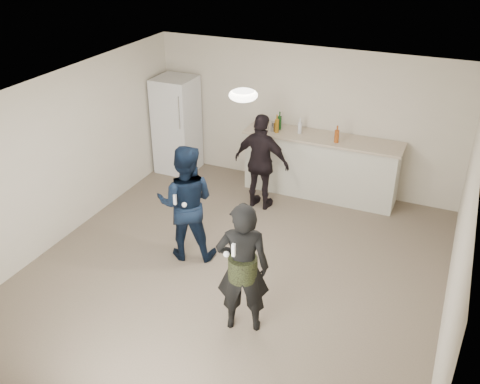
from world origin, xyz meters
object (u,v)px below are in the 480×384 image
at_px(man, 186,203).
at_px(spectator, 262,162).
at_px(counter, 320,167).
at_px(fridge, 177,125).
at_px(woman, 243,268).
at_px(shaker, 273,126).

bearing_deg(man, spectator, -122.55).
bearing_deg(spectator, counter, -129.64).
height_order(fridge, spectator, fridge).
bearing_deg(man, fridge, -76.42).
distance_m(fridge, woman, 4.59).
bearing_deg(counter, shaker, -173.92).
height_order(shaker, spectator, spectator).
distance_m(fridge, spectator, 2.13).
relative_size(counter, shaker, 15.29).
xyz_separation_m(fridge, woman, (2.89, -3.56, -0.06)).
bearing_deg(man, shaker, -116.69).
xyz_separation_m(shaker, spectator, (0.08, -0.72, -0.36)).
distance_m(counter, woman, 3.65).
bearing_deg(shaker, woman, -74.64).
xyz_separation_m(man, woman, (1.33, -1.07, -0.01)).
relative_size(fridge, spectator, 1.10).
relative_size(counter, fridge, 1.44).
distance_m(counter, fridge, 2.80).
xyz_separation_m(counter, woman, (0.11, -3.63, 0.32)).
bearing_deg(shaker, fridge, 179.36).
xyz_separation_m(fridge, spectator, (2.00, -0.74, -0.08)).
height_order(man, woman, man).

